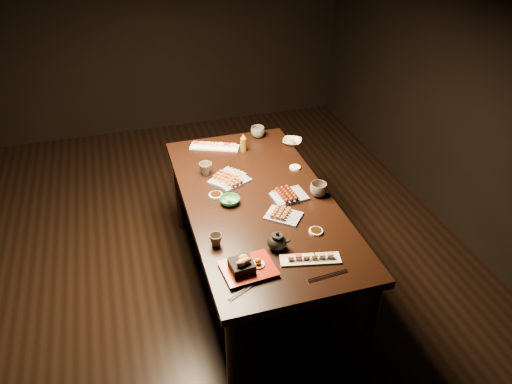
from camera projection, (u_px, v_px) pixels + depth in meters
The scene contains 23 objects.
ground at pixel (210, 271), 3.66m from camera, with size 5.00×5.00×0.00m, color black.
dining_table at pixel (258, 245), 3.32m from camera, with size 0.90×1.80×0.75m, color black.
sushi_platter_near at pixel (310, 257), 2.63m from camera, with size 0.32×0.09×0.04m, color white, non-canonical shape.
sushi_platter_far at pixel (214, 145), 3.66m from camera, with size 0.36×0.10×0.04m, color white, non-canonical shape.
yakitori_plate_center at pixel (232, 178), 3.27m from camera, with size 0.21×0.15×0.05m, color #828EB6, non-canonical shape.
yakitori_plate_right at pixel (284, 213), 2.94m from camera, with size 0.20×0.15×0.05m, color #828EB6, non-canonical shape.
yakitori_plate_left at pixel (227, 176), 3.29m from camera, with size 0.23×0.16×0.06m, color #828EB6, non-canonical shape.
tsukune_plate at pixel (289, 194), 3.11m from camera, with size 0.21×0.15×0.05m, color #828EB6, non-canonical shape.
edamame_bowl_green at pixel (230, 201), 3.06m from camera, with size 0.13×0.13×0.04m, color #2A8251.
edamame_bowl_cream at pixel (292, 142), 3.71m from camera, with size 0.14×0.14×0.03m, color beige.
tempura_tray at pixel (248, 263), 2.54m from camera, with size 0.27×0.22×0.10m, color black, non-canonical shape.
teacup_near_left at pixel (216, 240), 2.72m from camera, with size 0.07×0.07×0.07m, color #534940.
teacup_mid_right at pixel (319, 189), 3.13m from camera, with size 0.11×0.11×0.09m, color #534940.
teacup_far_left at pixel (206, 169), 3.34m from camera, with size 0.09×0.09×0.08m, color #534940.
teacup_far_right at pixel (258, 132), 3.79m from camera, with size 0.11×0.11×0.08m, color #534940.
teapot at pixel (277, 240), 2.69m from camera, with size 0.13×0.13×0.11m, color black, non-canonical shape.
condiment_bottle at pixel (243, 142), 3.59m from camera, with size 0.04×0.04×0.14m, color brown.
sauce_dish_west at pixel (216, 195), 3.13m from camera, with size 0.09×0.09×0.02m, color white.
sauce_dish_east at pixel (295, 167), 3.42m from camera, with size 0.08×0.08×0.01m, color white.
sauce_dish_se at pixel (316, 231), 2.83m from camera, with size 0.08×0.08×0.01m, color white.
sauce_dish_nw at pixel (207, 147), 3.67m from camera, with size 0.08×0.08×0.01m, color white.
chopsticks_near at pixel (246, 289), 2.45m from camera, with size 0.22×0.02×0.01m, color black, non-canonical shape.
chopsticks_se at pixel (328, 276), 2.53m from camera, with size 0.22×0.02×0.01m, color black, non-canonical shape.
Camera 1 is at (-0.46, -2.70, 2.51)m, focal length 35.00 mm.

